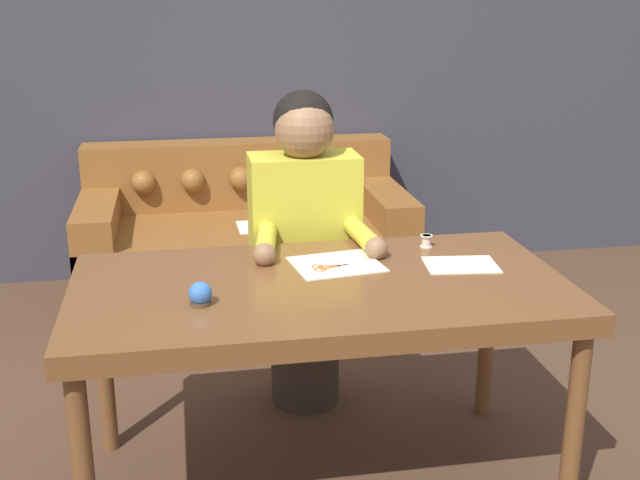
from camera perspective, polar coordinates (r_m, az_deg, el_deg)
The scene contains 9 objects.
wall_back at distance 4.68m, azimuth -3.93°, elevation 13.34°, with size 8.00×0.06×2.60m.
dining_table at distance 2.59m, azimuth 0.01°, elevation -4.45°, with size 1.58×0.84×0.75m.
couch at distance 4.41m, azimuth -5.35°, elevation -0.31°, with size 1.72×0.90×0.81m.
person at distance 3.14m, azimuth -1.09°, elevation -0.52°, with size 0.47×0.58×1.28m.
pattern_paper_main at distance 2.72m, azimuth 1.17°, elevation -1.74°, with size 0.32×0.28×0.00m.
pattern_paper_offcut at distance 2.75m, azimuth 9.99°, elevation -1.75°, with size 0.26×0.20×0.00m.
scissors at distance 2.69m, azimuth 1.00°, elevation -1.92°, with size 0.24×0.10×0.01m.
thread_spool at distance 2.92m, azimuth 7.57°, elevation -0.08°, with size 0.04×0.04×0.05m.
pin_cushion at distance 2.40m, azimuth -8.50°, elevation -3.85°, with size 0.07×0.07×0.07m.
Camera 1 is at (-0.52, -2.32, 1.65)m, focal length 45.00 mm.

